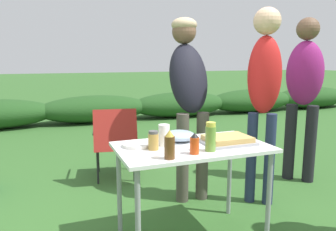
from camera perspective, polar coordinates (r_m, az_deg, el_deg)
shrub_hedge at (r=7.24m, az=-12.66°, el=1.14°), size 14.40×0.90×0.58m
folding_table at (r=2.42m, az=4.22°, el=-6.98°), size 1.10×0.64×0.74m
food_tray at (r=2.48m, az=10.29°, el=-4.21°), size 0.37×0.29×0.06m
plate_stack at (r=2.38m, az=-5.37°, el=-5.08°), size 0.22×0.22×0.02m
mixing_bowl at (r=2.52m, az=2.02°, el=-3.52°), size 0.24×0.24×0.08m
paper_cup_stack at (r=2.37m, az=-0.69°, el=-3.45°), size 0.08×0.08×0.16m
hot_sauce_bottle at (r=2.18m, az=4.64°, el=-4.94°), size 0.06×0.06×0.14m
beer_bottle at (r=2.06m, az=0.28°, el=-5.19°), size 0.07×0.07×0.19m
spice_jar at (r=2.27m, az=-2.56°, el=-4.38°), size 0.07×0.07×0.13m
relish_jar at (r=2.25m, az=7.42°, el=-3.74°), size 0.07×0.07×0.20m
standing_person_with_beanie at (r=3.17m, az=3.58°, el=5.34°), size 0.40×0.53×1.76m
standing_person_in_navy_coat at (r=3.87m, az=22.60°, el=4.98°), size 0.47×0.47×1.79m
standing_person_in_olive_jacket at (r=3.10m, az=16.38°, el=5.29°), size 0.37×0.36×1.81m
camp_chair_green_behind_table at (r=3.72m, az=-9.19°, el=-4.19°), size 0.56×0.66×0.83m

